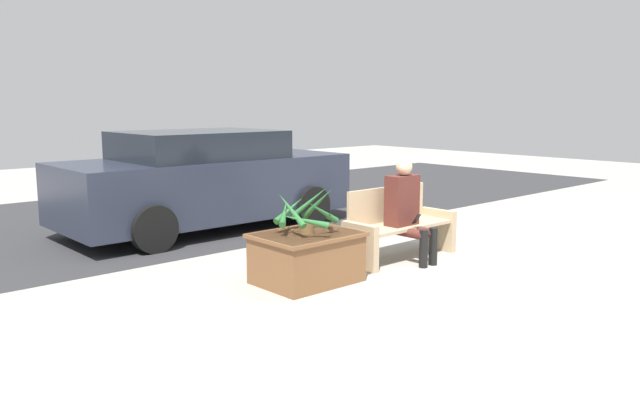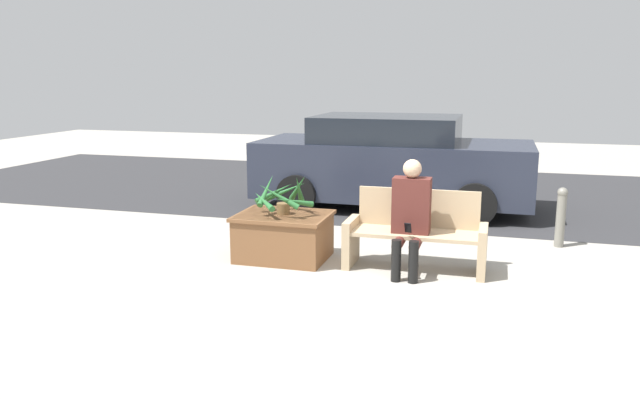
{
  "view_description": "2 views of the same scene",
  "coord_description": "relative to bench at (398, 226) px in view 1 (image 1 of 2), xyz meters",
  "views": [
    {
      "loc": [
        -5.6,
        -4.25,
        1.9
      ],
      "look_at": [
        -1.0,
        0.88,
        0.82
      ],
      "focal_mm": 35.0,
      "sensor_mm": 36.0,
      "label": 1
    },
    {
      "loc": [
        0.96,
        -6.01,
        2.12
      ],
      "look_at": [
        -1.03,
        0.89,
        0.68
      ],
      "focal_mm": 35.0,
      "sensor_mm": 36.0,
      "label": 2
    }
  ],
  "objects": [
    {
      "name": "ground_plane",
      "position": [
        -0.13,
        -0.71,
        -0.39
      ],
      "size": [
        30.0,
        30.0,
        0.0
      ],
      "primitive_type": "plane",
      "color": "#9E998E"
    },
    {
      "name": "person_seated",
      "position": [
        -0.04,
        -0.17,
        0.28
      ],
      "size": [
        0.41,
        0.58,
        1.24
      ],
      "color": "#51231E",
      "rests_on": "ground_plane"
    },
    {
      "name": "road_surface",
      "position": [
        -0.13,
        4.68,
        -0.39
      ],
      "size": [
        20.0,
        6.0,
        0.01
      ],
      "primitive_type": "cube",
      "color": "#2D2D30",
      "rests_on": "ground_plane"
    },
    {
      "name": "planter_box",
      "position": [
        -1.53,
        -0.06,
        -0.11
      ],
      "size": [
        1.06,
        0.83,
        0.54
      ],
      "color": "brown",
      "rests_on": "ground_plane"
    },
    {
      "name": "parked_car",
      "position": [
        -0.81,
        3.14,
        0.35
      ],
      "size": [
        4.31,
        1.98,
        1.48
      ],
      "color": "#232838",
      "rests_on": "ground_plane"
    },
    {
      "name": "bench",
      "position": [
        0.0,
        0.0,
        0.0
      ],
      "size": [
        1.54,
        0.53,
        0.87
      ],
      "color": "tan",
      "rests_on": "ground_plane"
    },
    {
      "name": "potted_plant",
      "position": [
        -1.54,
        -0.06,
        0.36
      ],
      "size": [
        0.75,
        0.74,
        0.49
      ],
      "color": "brown",
      "rests_on": "planter_box"
    },
    {
      "name": "bollard_post",
      "position": [
        1.62,
        1.39,
        0.0
      ],
      "size": [
        0.13,
        0.13,
        0.76
      ],
      "color": "slate",
      "rests_on": "ground_plane"
    }
  ]
}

